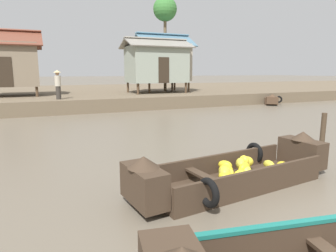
{
  "coord_description": "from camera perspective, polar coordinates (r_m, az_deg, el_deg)",
  "views": [
    {
      "loc": [
        -4.39,
        -1.22,
        2.37
      ],
      "look_at": [
        -0.89,
        6.7,
        0.79
      ],
      "focal_mm": 31.9,
      "sensor_mm": 36.0,
      "label": 1
    }
  ],
  "objects": [
    {
      "name": "ground_plane",
      "position": [
        12.28,
        -2.41,
        -0.79
      ],
      "size": [
        300.0,
        300.0,
        0.0
      ],
      "primitive_type": "plane",
      "color": "#665B4C"
    },
    {
      "name": "riverbank_strip",
      "position": [
        27.65,
        -14.71,
        5.92
      ],
      "size": [
        160.0,
        20.0,
        0.8
      ],
      "primitive_type": "cube",
      "color": "brown",
      "rests_on": "ground"
    },
    {
      "name": "banana_boat",
      "position": [
        6.46,
        12.91,
        -8.38
      ],
      "size": [
        4.84,
        2.22,
        0.95
      ],
      "color": "#3D2D21",
      "rests_on": "ground"
    },
    {
      "name": "fishing_skiff_distant",
      "position": [
        24.85,
        18.84,
        4.98
      ],
      "size": [
        3.97,
        4.69,
        0.82
      ],
      "color": "#473323",
      "rests_on": "ground"
    },
    {
      "name": "stilt_house_left",
      "position": [
        22.18,
        -28.5,
        10.43
      ],
      "size": [
        4.45,
        3.68,
        4.24
      ],
      "color": "#4C3826",
      "rests_on": "riverbank_strip"
    },
    {
      "name": "stilt_house_mid_left",
      "position": [
        22.73,
        -2.25,
        11.81
      ],
      "size": [
        4.85,
        3.34,
        4.02
      ],
      "color": "#4C3826",
      "rests_on": "riverbank_strip"
    },
    {
      "name": "stilt_house_mid_right",
      "position": [
        24.12,
        -0.99,
        12.17
      ],
      "size": [
        4.38,
        3.48,
        4.52
      ],
      "color": "#4C3826",
      "rests_on": "riverbank_strip"
    },
    {
      "name": "palm_tree_near",
      "position": [
        25.27,
        -0.57,
        21.08
      ],
      "size": [
        1.88,
        1.88,
        7.39
      ],
      "color": "brown",
      "rests_on": "riverbank_strip"
    },
    {
      "name": "vendor_person",
      "position": [
        18.31,
        -20.31,
        7.69
      ],
      "size": [
        0.44,
        0.44,
        1.66
      ],
      "color": "#332D28",
      "rests_on": "riverbank_strip"
    },
    {
      "name": "mooring_post",
      "position": [
        9.47,
        27.44,
        -1.49
      ],
      "size": [
        0.14,
        0.14,
        1.24
      ],
      "primitive_type": "cylinder",
      "color": "#423323",
      "rests_on": "ground"
    }
  ]
}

